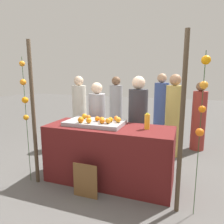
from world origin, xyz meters
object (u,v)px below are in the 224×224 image
object	(u,v)px
orange_0	(108,121)
juice_bottle	(147,122)
vendor_right	(138,127)
stall_counter	(109,154)
orange_1	(89,121)
chalkboard_sign	(85,181)
vendor_left	(97,126)

from	to	relation	value
orange_0	juice_bottle	xyz separation A→B (m)	(0.57, 0.11, 0.01)
orange_0	vendor_right	world-z (taller)	vendor_right
stall_counter	vendor_right	size ratio (longest dim) A/B	1.18
orange_1	chalkboard_sign	bearing A→B (deg)	-72.53
orange_1	vendor_left	size ratio (longest dim) A/B	0.05
chalkboard_sign	juice_bottle	bearing A→B (deg)	38.16
stall_counter	orange_0	world-z (taller)	orange_0
juice_bottle	vendor_right	xyz separation A→B (m)	(-0.27, 0.57, -0.24)
juice_bottle	chalkboard_sign	xyz separation A→B (m)	(-0.73, -0.57, -0.78)
stall_counter	chalkboard_sign	distance (m)	0.59
chalkboard_sign	vendor_left	xyz separation A→B (m)	(-0.32, 1.16, 0.48)
orange_0	vendor_left	size ratio (longest dim) A/B	0.05
vendor_right	stall_counter	bearing A→B (deg)	-116.95
chalkboard_sign	orange_0	bearing A→B (deg)	70.65
orange_1	chalkboard_sign	size ratio (longest dim) A/B	0.16
chalkboard_sign	vendor_right	world-z (taller)	vendor_right
orange_0	juice_bottle	size ratio (longest dim) A/B	0.35
orange_0	juice_bottle	world-z (taller)	juice_bottle
stall_counter	vendor_left	size ratio (longest dim) A/B	1.27
orange_0	chalkboard_sign	world-z (taller)	orange_0
juice_bottle	vendor_right	size ratio (longest dim) A/B	0.14
stall_counter	juice_bottle	world-z (taller)	juice_bottle
juice_bottle	vendor_left	bearing A→B (deg)	151.07
orange_0	vendor_right	xyz separation A→B (m)	(0.30, 0.68, -0.23)
orange_0	vendor_right	bearing A→B (deg)	66.15
chalkboard_sign	vendor_right	distance (m)	1.35
stall_counter	chalkboard_sign	size ratio (longest dim) A/B	3.91
orange_0	vendor_right	size ratio (longest dim) A/B	0.05
vendor_right	orange_1	bearing A→B (deg)	-127.97
orange_1	juice_bottle	distance (m)	0.87
orange_0	orange_1	bearing A→B (deg)	-166.37
chalkboard_sign	vendor_right	xyz separation A→B (m)	(0.46, 1.14, 0.54)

